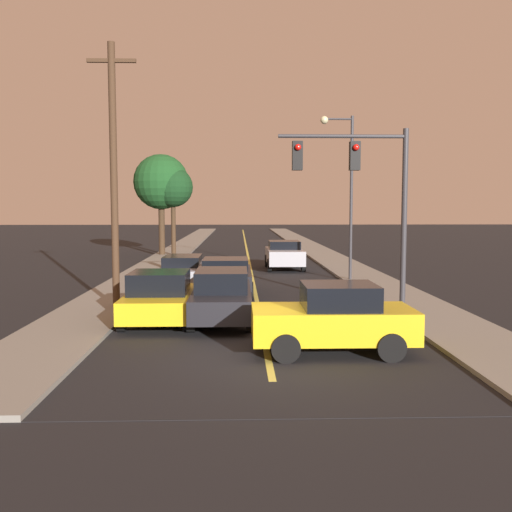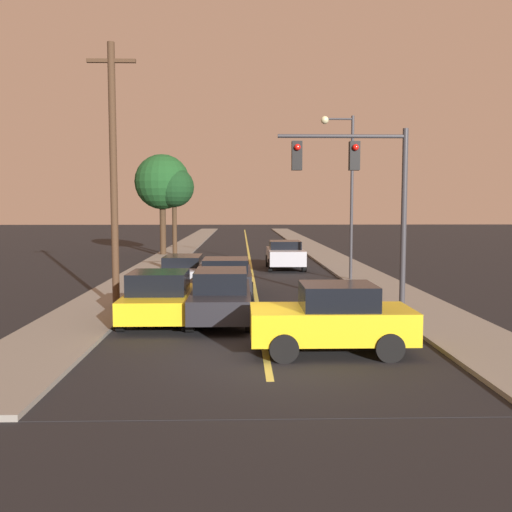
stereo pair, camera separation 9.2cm
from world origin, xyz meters
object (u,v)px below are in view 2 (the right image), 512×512
at_px(car_near_lane_second, 226,276).
at_px(car_outer_lane_front, 160,297).
at_px(car_outer_lane_second, 183,271).
at_px(tree_left_far, 162,182).
at_px(car_crossing_right, 333,318).
at_px(streetlamp_right, 345,177).
at_px(car_far_oncoming, 285,254).
at_px(tree_left_near, 174,188).
at_px(car_near_lane_front, 221,295).
at_px(traffic_signal_mast, 363,182).
at_px(utility_pole_left, 114,172).

height_order(car_near_lane_second, car_outer_lane_front, car_outer_lane_front).
relative_size(car_outer_lane_second, tree_left_far, 0.72).
bearing_deg(car_crossing_right, streetlamp_right, -11.41).
relative_size(car_outer_lane_front, car_far_oncoming, 0.96).
bearing_deg(tree_left_near, car_crossing_right, -75.71).
bearing_deg(car_near_lane_front, car_far_oncoming, 78.09).
distance_m(car_outer_lane_front, streetlamp_right, 12.53).
relative_size(traffic_signal_mast, streetlamp_right, 0.77).
xyz_separation_m(car_outer_lane_front, tree_left_near, (-2.21, 23.17, 4.04)).
bearing_deg(car_near_lane_second, streetlamp_right, 36.70).
xyz_separation_m(car_near_lane_second, car_far_oncoming, (3.07, 9.32, 0.06)).
xyz_separation_m(car_near_lane_front, car_near_lane_second, (0.00, 5.23, -0.03)).
xyz_separation_m(car_near_lane_front, car_crossing_right, (2.78, -3.76, 0.02)).
relative_size(car_outer_lane_second, car_far_oncoming, 1.20).
bearing_deg(car_near_lane_second, car_crossing_right, -72.84).
bearing_deg(car_near_lane_second, car_outer_lane_second, 135.39).
height_order(car_outer_lane_front, car_far_oncoming, car_far_oncoming).
relative_size(car_near_lane_second, car_far_oncoming, 1.04).
xyz_separation_m(car_near_lane_front, traffic_signal_mast, (4.45, 0.92, 3.45)).
xyz_separation_m(car_near_lane_front, car_outer_lane_second, (-1.85, 7.06, -0.05)).
xyz_separation_m(car_outer_lane_second, car_far_oncoming, (4.92, 7.49, 0.08)).
bearing_deg(car_crossing_right, car_near_lane_second, 17.16).
bearing_deg(car_crossing_right, tree_left_near, 14.29).
bearing_deg(streetlamp_right, car_outer_lane_second, -163.10).
bearing_deg(traffic_signal_mast, car_crossing_right, -109.71).
height_order(traffic_signal_mast, tree_left_far, tree_left_far).
bearing_deg(car_near_lane_front, tree_left_near, 99.98).
bearing_deg(tree_left_near, car_outer_lane_front, -84.55).
bearing_deg(car_near_lane_front, car_crossing_right, -53.56).
height_order(car_outer_lane_front, streetlamp_right, streetlamp_right).
bearing_deg(car_far_oncoming, streetlamp_right, 113.82).
relative_size(car_near_lane_front, car_near_lane_second, 1.08).
relative_size(car_outer_lane_front, car_outer_lane_second, 0.80).
height_order(car_crossing_right, traffic_signal_mast, traffic_signal_mast).
distance_m(utility_pole_left, tree_left_far, 21.47).
xyz_separation_m(car_outer_lane_second, utility_pole_left, (-1.78, -4.96, 3.89)).
relative_size(car_crossing_right, traffic_signal_mast, 0.66).
distance_m(car_crossing_right, traffic_signal_mast, 6.04).
bearing_deg(traffic_signal_mast, tree_left_far, 112.57).
xyz_separation_m(car_outer_lane_second, tree_left_far, (-3.09, 16.46, 4.45)).
height_order(utility_pole_left, tree_left_near, utility_pole_left).
distance_m(car_near_lane_front, utility_pole_left, 5.68).
height_order(car_outer_lane_front, tree_left_far, tree_left_far).
relative_size(car_far_oncoming, traffic_signal_mast, 0.73).
distance_m(car_near_lane_front, tree_left_far, 24.43).
distance_m(car_near_lane_second, traffic_signal_mast, 7.11).
distance_m(traffic_signal_mast, streetlamp_right, 8.42).
distance_m(car_far_oncoming, utility_pole_left, 14.64).
height_order(car_near_lane_front, tree_left_far, tree_left_far).
height_order(car_outer_lane_second, traffic_signal_mast, traffic_signal_mast).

